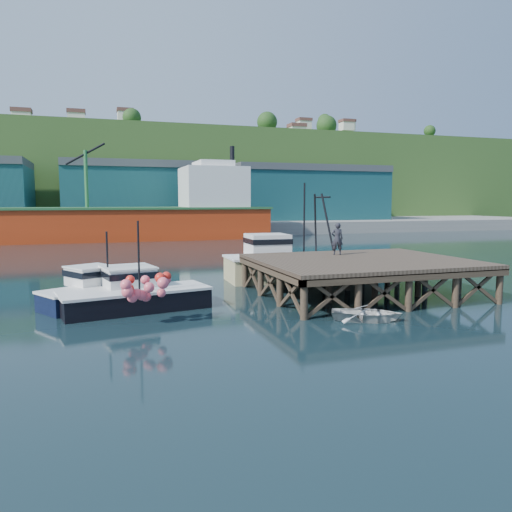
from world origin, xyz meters
name	(u,v)px	position (x,y,z in m)	size (l,w,h in m)	color
ground	(273,300)	(0.00, 0.00, 0.00)	(300.00, 300.00, 0.00)	black
wharf	(363,262)	(5.50, -0.19, 1.94)	(12.00, 10.00, 2.62)	brown
far_quay	(145,225)	(0.00, 70.00, 1.00)	(160.00, 40.00, 2.00)	gray
warehouse_mid	(147,196)	(0.00, 65.00, 6.50)	(28.00, 16.00, 9.00)	#1B5159
warehouse_right	(302,196)	(30.00, 65.00, 6.50)	(30.00, 16.00, 9.00)	#1B5159
cargo_ship	(99,217)	(-8.46, 48.00, 3.31)	(55.50, 10.00, 13.75)	red
hillside	(131,178)	(0.00, 100.00, 11.00)	(220.00, 50.00, 22.00)	#2D511E
boat_navy	(99,290)	(-9.22, 1.82, 0.79)	(6.62, 5.14, 3.95)	black
boat_black	(134,293)	(-7.55, 0.09, 0.84)	(7.75, 6.43, 4.55)	black
trawler	(295,260)	(4.01, 6.50, 1.40)	(10.24, 3.97, 6.77)	#CABD82
dinghy	(367,314)	(2.46, -5.80, 0.33)	(2.30, 3.22, 0.67)	silver
dockworker	(337,239)	(5.23, 2.54, 3.14)	(0.74, 0.49, 2.03)	#212129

